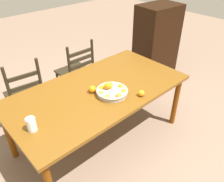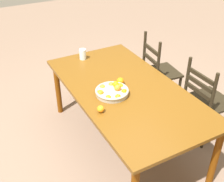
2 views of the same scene
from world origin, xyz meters
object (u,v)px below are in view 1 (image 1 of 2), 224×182
(dining_table, at_px, (98,94))
(fruit_bowl, at_px, (112,91))
(orange_loose_1, at_px, (92,89))
(orange_loose_0, at_px, (141,93))
(chair_near_window, at_px, (77,72))
(cabinet, at_px, (156,40))
(drinking_glass, at_px, (31,124))
(chair_by_cabinet, at_px, (25,96))

(dining_table, xyz_separation_m, fruit_bowl, (0.04, -0.17, 0.11))
(fruit_bowl, height_order, orange_loose_1, fruit_bowl)
(dining_table, bearing_deg, orange_loose_0, -58.86)
(dining_table, relative_size, orange_loose_0, 29.80)
(chair_near_window, height_order, cabinet, cabinet)
(dining_table, height_order, fruit_bowl, fruit_bowl)
(orange_loose_1, height_order, drinking_glass, drinking_glass)
(orange_loose_0, height_order, orange_loose_1, orange_loose_1)
(fruit_bowl, distance_m, drinking_glass, 0.85)
(dining_table, xyz_separation_m, chair_near_window, (0.30, 0.87, -0.20))
(chair_by_cabinet, distance_m, orange_loose_1, 0.98)
(chair_near_window, bearing_deg, orange_loose_0, 87.74)
(cabinet, bearing_deg, dining_table, -155.03)
(chair_near_window, distance_m, chair_by_cabinet, 0.80)
(dining_table, bearing_deg, chair_near_window, 70.87)
(dining_table, height_order, chair_by_cabinet, chair_by_cabinet)
(orange_loose_0, xyz_separation_m, drinking_glass, (-1.05, 0.29, 0.03))
(chair_by_cabinet, distance_m, orange_loose_0, 1.46)
(dining_table, bearing_deg, fruit_bowl, -77.01)
(orange_loose_1, bearing_deg, chair_near_window, 66.25)
(drinking_glass, bearing_deg, cabinet, 16.25)
(cabinet, bearing_deg, orange_loose_1, -155.58)
(chair_near_window, relative_size, fruit_bowl, 2.88)
(chair_by_cabinet, bearing_deg, cabinet, -177.29)
(dining_table, relative_size, chair_near_window, 2.05)
(orange_loose_1, relative_size, drinking_glass, 0.61)
(dining_table, distance_m, cabinet, 1.98)
(fruit_bowl, bearing_deg, chair_by_cabinet, 118.66)
(orange_loose_0, relative_size, drinking_glass, 0.52)
(chair_near_window, height_order, chair_by_cabinet, chair_by_cabinet)
(chair_by_cabinet, height_order, cabinet, cabinet)
(cabinet, relative_size, orange_loose_0, 18.31)
(dining_table, height_order, orange_loose_0, orange_loose_0)
(fruit_bowl, bearing_deg, drinking_glass, 175.98)
(chair_by_cabinet, height_order, drinking_glass, chair_by_cabinet)
(chair_near_window, bearing_deg, dining_table, 71.35)
(fruit_bowl, distance_m, orange_loose_0, 0.30)
(cabinet, distance_m, orange_loose_0, 1.95)
(orange_loose_1, bearing_deg, chair_by_cabinet, 116.70)
(dining_table, xyz_separation_m, orange_loose_1, (-0.09, -0.01, 0.11))
(chair_near_window, bearing_deg, drinking_glass, 41.96)
(drinking_glass, bearing_deg, orange_loose_1, 8.08)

